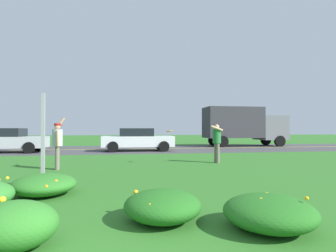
% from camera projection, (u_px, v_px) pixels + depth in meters
% --- Properties ---
extents(ground_plane, '(120.00, 120.00, 0.00)m').
position_uv_depth(ground_plane, '(105.00, 167.00, 10.21)').
color(ground_plane, '#2D6B23').
extents(highway_strip, '(120.00, 8.45, 0.01)m').
position_uv_depth(highway_strip, '(113.00, 149.00, 19.31)').
color(highway_strip, '#424244').
rests_on(highway_strip, ground).
extents(highway_center_stripe, '(120.00, 0.16, 0.00)m').
position_uv_depth(highway_center_stripe, '(113.00, 149.00, 19.31)').
color(highway_center_stripe, yellow).
rests_on(highway_center_stripe, ground).
extents(daylily_clump_near_camera, '(1.15, 1.21, 0.46)m').
position_uv_depth(daylily_clump_near_camera, '(162.00, 206.00, 4.13)').
color(daylily_clump_near_camera, '#23661E').
rests_on(daylily_clump_near_camera, ground).
extents(daylily_clump_mid_center, '(1.30, 1.34, 0.43)m').
position_uv_depth(daylily_clump_mid_center, '(44.00, 184.00, 5.77)').
color(daylily_clump_mid_center, '#2D7526').
rests_on(daylily_clump_mid_center, ground).
extents(daylily_clump_front_center, '(1.25, 1.27, 0.49)m').
position_uv_depth(daylily_clump_front_center, '(269.00, 212.00, 3.79)').
color(daylily_clump_front_center, '#23661E').
rests_on(daylily_clump_front_center, ground).
extents(daylily_clump_mid_left, '(0.96, 0.84, 0.57)m').
position_uv_depth(daylily_clump_mid_left, '(14.00, 225.00, 3.14)').
color(daylily_clump_mid_left, '#2D7526').
rests_on(daylily_clump_mid_left, ground).
extents(sign_post_by_roadside, '(0.07, 0.10, 2.22)m').
position_uv_depth(sign_post_by_roadside, '(43.00, 140.00, 6.47)').
color(sign_post_by_roadside, '#93969B').
rests_on(sign_post_by_roadside, ground).
extents(person_thrower_red_cap_gray_shirt, '(0.39, 0.52, 1.80)m').
position_uv_depth(person_thrower_red_cap_gray_shirt, '(58.00, 141.00, 9.47)').
color(person_thrower_red_cap_gray_shirt, '#B2B2B7').
rests_on(person_thrower_red_cap_gray_shirt, ground).
extents(person_catcher_green_shirt, '(0.54, 0.54, 1.58)m').
position_uv_depth(person_catcher_green_shirt, '(217.00, 140.00, 11.40)').
color(person_catcher_green_shirt, '#287038').
rests_on(person_catcher_green_shirt, ground).
extents(frisbee_orange, '(0.25, 0.25, 0.09)m').
position_uv_depth(frisbee_orange, '(169.00, 131.00, 11.01)').
color(frisbee_orange, orange).
extents(car_silver_center_left, '(4.50, 2.00, 1.45)m').
position_uv_depth(car_silver_center_left, '(6.00, 140.00, 16.42)').
color(car_silver_center_left, '#B7BABF').
rests_on(car_silver_center_left, ground).
extents(car_white_center_right, '(4.50, 2.00, 1.45)m').
position_uv_depth(car_white_center_right, '(138.00, 139.00, 17.72)').
color(car_white_center_right, silver).
rests_on(car_white_center_right, ground).
extents(box_truck_gray, '(6.70, 2.46, 3.20)m').
position_uv_depth(box_truck_gray, '(243.00, 124.00, 22.97)').
color(box_truck_gray, slate).
rests_on(box_truck_gray, ground).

